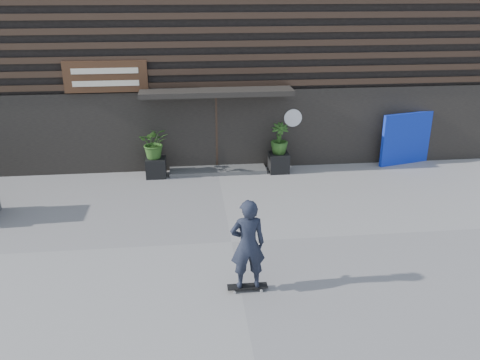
{
  "coord_description": "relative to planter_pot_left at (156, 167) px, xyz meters",
  "views": [
    {
      "loc": [
        -0.92,
        -10.13,
        5.58
      ],
      "look_at": [
        0.31,
        1.06,
        1.1
      ],
      "focal_mm": 37.5,
      "sensor_mm": 36.0,
      "label": 1
    }
  ],
  "objects": [
    {
      "name": "ground",
      "position": [
        1.9,
        -4.4,
        -0.3
      ],
      "size": [
        80.0,
        80.0,
        0.0
      ],
      "primitive_type": "plane",
      "color": "gray",
      "rests_on": "ground"
    },
    {
      "name": "entrance_step",
      "position": [
        1.9,
        0.2,
        -0.24
      ],
      "size": [
        3.0,
        0.8,
        0.12
      ],
      "primitive_type": "cube",
      "color": "#474745",
      "rests_on": "ground"
    },
    {
      "name": "planter_pot_left",
      "position": [
        0.0,
        0.0,
        0.0
      ],
      "size": [
        0.6,
        0.6,
        0.6
      ],
      "primitive_type": "cube",
      "color": "black",
      "rests_on": "ground"
    },
    {
      "name": "bamboo_left",
      "position": [
        0.0,
        0.0,
        0.78
      ],
      "size": [
        0.86,
        0.75,
        0.96
      ],
      "primitive_type": "imported",
      "color": "#2D591E",
      "rests_on": "planter_pot_left"
    },
    {
      "name": "planter_pot_right",
      "position": [
        3.8,
        0.0,
        0.0
      ],
      "size": [
        0.6,
        0.6,
        0.6
      ],
      "primitive_type": "cube",
      "color": "black",
      "rests_on": "ground"
    },
    {
      "name": "bamboo_right",
      "position": [
        3.8,
        0.0,
        0.78
      ],
      "size": [
        0.54,
        0.54,
        0.96
      ],
      "primitive_type": "imported",
      "color": "#2D591E",
      "rests_on": "planter_pot_right"
    },
    {
      "name": "blue_tarp",
      "position": [
        8.01,
        0.3,
        0.55
      ],
      "size": [
        1.78,
        0.56,
        1.69
      ],
      "primitive_type": "cube",
      "rotation": [
        0.0,
        0.0,
        0.25
      ],
      "color": "#0D25B1",
      "rests_on": "ground"
    },
    {
      "name": "building",
      "position": [
        1.9,
        5.56,
        3.69
      ],
      "size": [
        18.0,
        11.0,
        8.0
      ],
      "color": "black",
      "rests_on": "ground"
    },
    {
      "name": "skateboarder",
      "position": [
        2.03,
        -6.35,
        0.7
      ],
      "size": [
        0.78,
        0.46,
        1.91
      ],
      "color": "black",
      "rests_on": "ground"
    }
  ]
}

